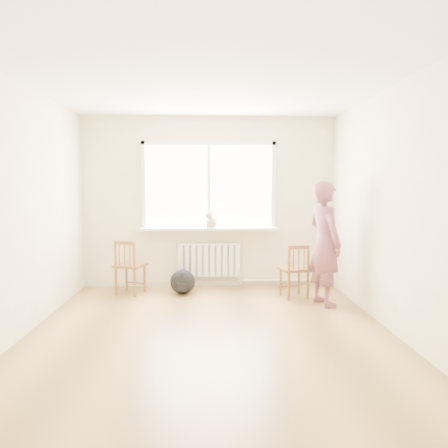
{
  "coord_description": "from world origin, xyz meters",
  "views": [
    {
      "loc": [
        -0.03,
        -4.73,
        1.61
      ],
      "look_at": [
        0.2,
        1.2,
        1.09
      ],
      "focal_mm": 35.0,
      "sensor_mm": 36.0,
      "label": 1
    }
  ],
  "objects": [
    {
      "name": "chair_left",
      "position": [
        -1.19,
        1.69,
        0.41
      ],
      "size": [
        0.51,
        0.49,
        0.81
      ],
      "rotation": [
        0.0,
        0.0,
        2.8
      ],
      "color": "brown",
      "rests_on": "floor"
    },
    {
      "name": "window",
      "position": [
        0.0,
        2.22,
        1.66
      ],
      "size": [
        2.12,
        0.05,
        1.42
      ],
      "color": "white",
      "rests_on": "back_wall"
    },
    {
      "name": "windowsill",
      "position": [
        0.0,
        2.14,
        0.93
      ],
      "size": [
        2.15,
        0.22,
        0.04
      ],
      "primitive_type": "cube",
      "color": "white",
      "rests_on": "back_wall"
    },
    {
      "name": "chair_right",
      "position": [
        1.23,
        1.39,
        0.39
      ],
      "size": [
        0.46,
        0.44,
        0.78
      ],
      "rotation": [
        0.0,
        0.0,
        3.37
      ],
      "color": "brown",
      "rests_on": "floor"
    },
    {
      "name": "ceiling",
      "position": [
        0.0,
        0.0,
        2.7
      ],
      "size": [
        4.5,
        4.5,
        0.0
      ],
      "primitive_type": "plane",
      "rotation": [
        3.14,
        0.0,
        0.0
      ],
      "color": "white",
      "rests_on": "back_wall"
    },
    {
      "name": "heating_pipe",
      "position": [
        1.25,
        2.19,
        0.08
      ],
      "size": [
        1.4,
        0.04,
        0.04
      ],
      "primitive_type": "cylinder",
      "rotation": [
        0.0,
        1.57,
        0.0
      ],
      "color": "silver",
      "rests_on": "back_wall"
    },
    {
      "name": "person",
      "position": [
        1.55,
        1.03,
        0.84
      ],
      "size": [
        0.56,
        0.7,
        1.67
      ],
      "primitive_type": "imported",
      "rotation": [
        0.0,
        0.0,
        1.87
      ],
      "color": "#AD396A",
      "rests_on": "floor"
    },
    {
      "name": "back_wall",
      "position": [
        0.0,
        2.25,
        1.35
      ],
      "size": [
        4.0,
        0.01,
        2.7
      ],
      "primitive_type": "cube",
      "color": "#F0E7C0",
      "rests_on": "ground"
    },
    {
      "name": "floor",
      "position": [
        0.0,
        0.0,
        0.0
      ],
      "size": [
        4.5,
        4.5,
        0.0
      ],
      "primitive_type": "plane",
      "color": "#A87945",
      "rests_on": "ground"
    },
    {
      "name": "radiator",
      "position": [
        0.0,
        2.16,
        0.44
      ],
      "size": [
        1.0,
        0.12,
        0.55
      ],
      "color": "white",
      "rests_on": "back_wall"
    },
    {
      "name": "cat",
      "position": [
        0.03,
        2.05,
        1.07
      ],
      "size": [
        0.27,
        0.43,
        0.3
      ],
      "rotation": [
        0.0,
        0.0,
        -0.3
      ],
      "color": "beige",
      "rests_on": "windowsill"
    },
    {
      "name": "backpack",
      "position": [
        -0.4,
        1.68,
        0.19
      ],
      "size": [
        0.44,
        0.38,
        0.37
      ],
      "primitive_type": "ellipsoid",
      "rotation": [
        0.0,
        0.0,
        -0.33
      ],
      "color": "black",
      "rests_on": "floor"
    },
    {
      "name": "baseboard",
      "position": [
        0.0,
        2.23,
        0.04
      ],
      "size": [
        4.0,
        0.03,
        0.08
      ],
      "primitive_type": "cube",
      "color": "beige",
      "rests_on": "ground"
    }
  ]
}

